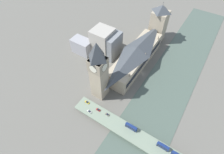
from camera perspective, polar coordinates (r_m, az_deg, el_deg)
The scene contains 15 objects.
ground_plane at distance 202.42m, azimuth 10.02°, elevation 1.06°, with size 600.00×600.00×0.00m, color #605E56.
river_water at distance 198.20m, azimuth 17.91°, elevation -2.56°, with size 49.19×360.00×0.30m, color #47564C.
parliament_hall at distance 201.68m, azimuth 7.86°, elevation 6.74°, with size 23.53×91.85×27.36m.
clock_tower at distance 155.52m, azimuth -4.44°, elevation 2.14°, with size 14.27×14.27×66.33m.
victoria_tower at distance 240.22m, azimuth 15.00°, elevation 16.58°, with size 18.65×18.65×52.62m.
road_bridge at distance 158.29m, azimuth 8.71°, elevation -19.09°, with size 130.38×14.59×4.18m.
double_decker_bus_mid at distance 155.97m, azimuth 16.28°, elevation -20.89°, with size 10.05×2.49×4.97m.
double_decker_bus_rear at distance 157.35m, azimuth 6.27°, elevation -15.89°, with size 10.85×2.60×5.06m.
car_northbound_lead at distance 172.45m, azimuth -8.11°, elevation -8.17°, with size 4.77×1.90×1.29m.
car_northbound_mid at distance 167.01m, azimuth -7.41°, elevation -11.11°, with size 4.62×1.86×1.25m.
car_northbound_tail at distance 164.21m, azimuth -1.53°, elevation -12.12°, with size 3.86×1.85×1.39m.
car_southbound_mid at distance 166.99m, azimuth -4.50°, elevation -10.62°, with size 4.03×1.93×1.40m.
city_block_west at distance 222.74m, azimuth -9.70°, elevation 9.90°, with size 25.20×15.22×18.77m.
city_block_center at distance 214.40m, azimuth -3.05°, elevation 11.38°, with size 23.19×22.96×33.74m.
city_block_east at distance 214.22m, azimuth -1.35°, elevation 10.74°, with size 26.46×25.09×29.85m.
Camera 1 is at (-42.18, 129.72, 149.55)m, focal length 28.00 mm.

